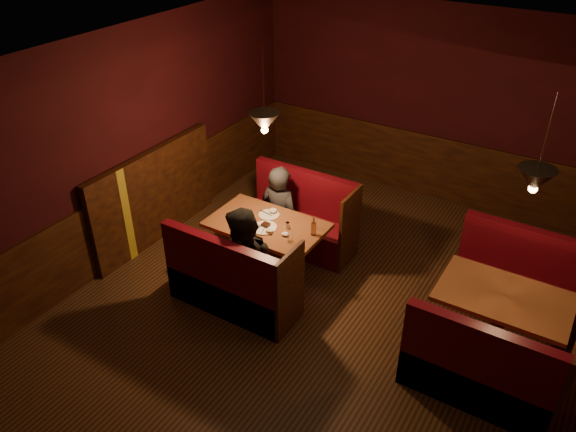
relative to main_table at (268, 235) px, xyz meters
The scene contains 9 objects.
room 1.10m from the main_table, 26.94° to the right, with size 6.02×7.02×2.92m.
main_table is the anchor object (origin of this frame).
main_bench_far 0.83m from the main_table, 88.86° to the left, with size 1.54×0.55×1.05m.
main_bench_near 0.83m from the main_table, 88.86° to the right, with size 1.54×0.55×1.05m.
second_table 2.76m from the main_table, ahead, with size 1.30×0.83×0.73m.
second_bench_far 2.95m from the main_table, 18.42° to the left, with size 1.44×0.54×1.03m.
second_bench_near 2.86m from the main_table, 12.66° to the right, with size 1.44×0.54×1.03m.
diner_a 0.64m from the main_table, 108.31° to the left, with size 0.57×0.37×1.56m, color #272729.
diner_b 0.71m from the main_table, 80.13° to the right, with size 0.79×0.62×1.63m, color black.
Camera 1 is at (2.02, -4.22, 4.39)m, focal length 35.00 mm.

